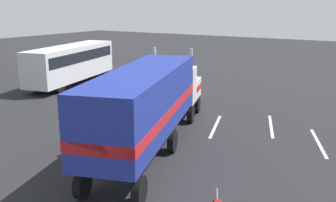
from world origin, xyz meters
TOP-DOWN VIEW (x-y plane):
  - ground_plane at (0.00, 0.00)m, footprint 120.00×120.00m
  - lane_stripe_near at (-0.83, -3.50)m, footprint 4.25×1.47m
  - lane_stripe_mid at (0.95, -6.27)m, footprint 4.19×1.65m
  - lane_stripe_far at (-0.52, -9.23)m, footprint 4.16×1.73m
  - semi_truck at (-5.85, -2.37)m, footprint 14.20×6.91m
  - person_bystander at (-8.15, 0.03)m, footprint 0.43×0.47m
  - parked_bus at (3.75, 12.82)m, footprint 11.29×5.11m

SIDE VIEW (x-z plane):
  - ground_plane at x=0.00m, z-range 0.00..0.00m
  - lane_stripe_near at x=-0.83m, z-range 0.00..0.01m
  - lane_stripe_mid at x=0.95m, z-range 0.00..0.01m
  - lane_stripe_far at x=-0.52m, z-range 0.00..0.01m
  - person_bystander at x=-8.15m, z-range 0.08..1.71m
  - parked_bus at x=3.75m, z-range 0.37..3.77m
  - semi_truck at x=-5.85m, z-range 0.27..4.77m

